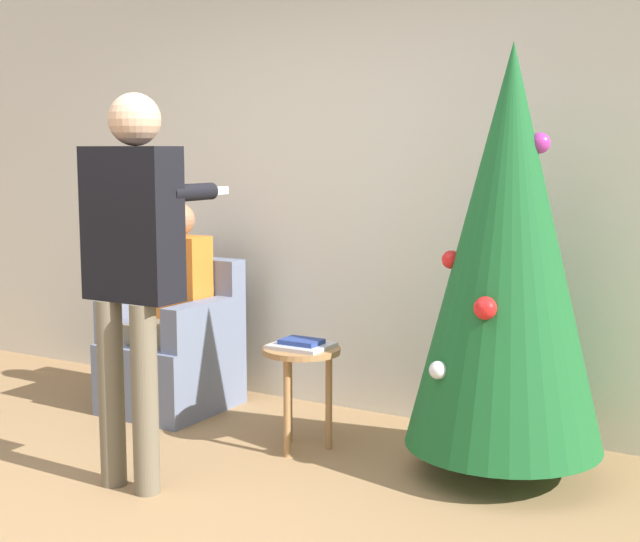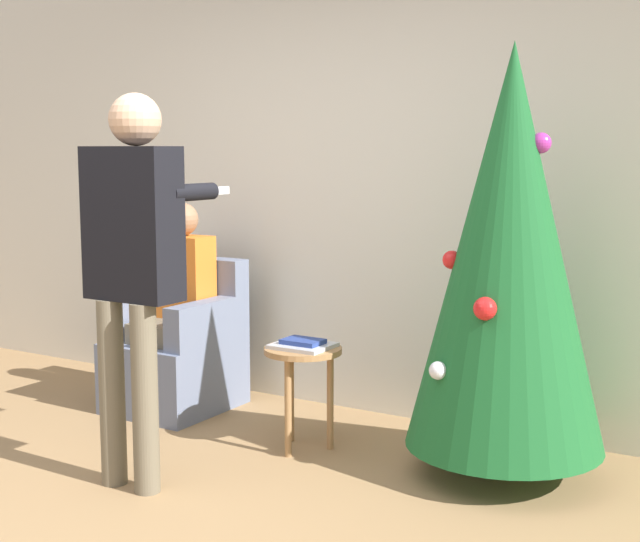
% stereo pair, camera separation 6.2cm
% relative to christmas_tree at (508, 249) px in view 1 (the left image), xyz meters
% --- Properties ---
extents(wall_back, '(8.00, 0.06, 2.70)m').
position_rel_christmas_tree_xyz_m(wall_back, '(-1.15, 0.64, 0.25)').
color(wall_back, silver).
rests_on(wall_back, ground_plane).
extents(christmas_tree, '(0.94, 0.94, 2.06)m').
position_rel_christmas_tree_xyz_m(christmas_tree, '(0.00, 0.00, 0.00)').
color(christmas_tree, brown).
rests_on(christmas_tree, ground_plane).
extents(armchair, '(0.63, 0.70, 0.90)m').
position_rel_christmas_tree_xyz_m(armchair, '(-2.10, 0.09, -0.77)').
color(armchair, slate).
rests_on(armchair, ground_plane).
extents(person_seated, '(0.36, 0.46, 1.25)m').
position_rel_christmas_tree_xyz_m(person_seated, '(-2.10, 0.07, -0.42)').
color(person_seated, '#6B604C').
rests_on(person_seated, ground_plane).
extents(person_standing, '(0.47, 0.57, 1.82)m').
position_rel_christmas_tree_xyz_m(person_standing, '(-1.43, -0.99, 0.00)').
color(person_standing, '#6B604C').
rests_on(person_standing, ground_plane).
extents(side_stool, '(0.41, 0.41, 0.54)m').
position_rel_christmas_tree_xyz_m(side_stool, '(-1.03, -0.17, -0.65)').
color(side_stool, '#A37547').
rests_on(side_stool, ground_plane).
extents(laptop, '(0.30, 0.26, 0.02)m').
position_rel_christmas_tree_xyz_m(laptop, '(-1.03, -0.17, -0.55)').
color(laptop, silver).
rests_on(laptop, side_stool).
extents(book, '(0.21, 0.15, 0.02)m').
position_rel_christmas_tree_xyz_m(book, '(-1.03, -0.17, -0.53)').
color(book, navy).
rests_on(book, laptop).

